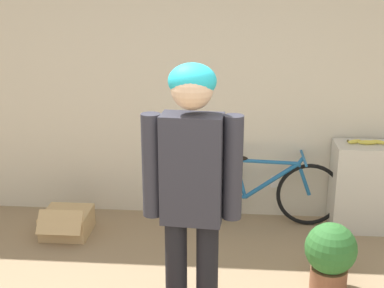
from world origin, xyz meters
The scene contains 7 objects.
wall_back centered at (0.00, 2.84, 1.30)m, with size 8.00×0.07×2.60m.
side_shelf centered at (1.49, 2.61, 0.40)m, with size 0.87×0.37×0.81m.
person centered at (-0.09, 0.82, 1.09)m, with size 0.58×0.26×1.79m.
bicycle centered at (0.38, 2.63, 0.33)m, with size 1.56×0.46×0.68m.
banana centered at (1.32, 2.61, 0.83)m, with size 0.36×0.10×0.04m.
cardboard_box centered at (-1.34, 2.26, 0.11)m, with size 0.41×0.48×0.29m.
potted_plant centered at (0.87, 1.53, 0.29)m, with size 0.38×0.38×0.53m.
Camera 1 is at (0.14, -2.03, 2.23)m, focal length 50.00 mm.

